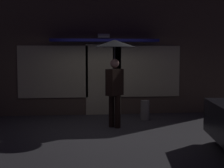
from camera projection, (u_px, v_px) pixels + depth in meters
ground_plane at (111, 130)px, 8.57m from camera, size 18.00×18.00×0.00m
building_facade at (103, 50)px, 10.69m from camera, size 8.53×1.00×4.08m
person_with_umbrella at (115, 61)px, 8.72m from camera, size 1.06×1.06×2.26m
sidewalk_bollard at (145, 110)px, 9.85m from camera, size 0.25×0.25×0.56m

